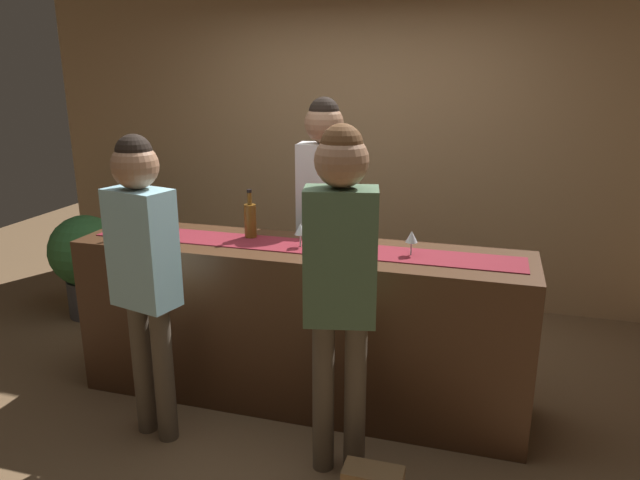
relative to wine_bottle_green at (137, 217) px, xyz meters
The scene contains 13 objects.
ground_plane 1.53m from the wine_bottle_green, ahead, with size 10.00×10.00×0.00m, color brown.
back_wall 2.23m from the wine_bottle_green, 61.50° to the left, with size 6.00×0.12×2.90m, color tan.
bar_counter 1.21m from the wine_bottle_green, ahead, with size 2.70×0.60×0.99m, color #472B19.
counter_runner_cloth 1.06m from the wine_bottle_green, ahead, with size 2.57×0.28×0.01m, color maroon.
wine_bottle_green is the anchor object (origin of this frame).
wine_bottle_amber 0.72m from the wine_bottle_green, ahead, with size 0.07×0.07×0.30m.
wine_glass_near_customer 1.29m from the wine_bottle_green, ahead, with size 0.07×0.07×0.14m.
wine_glass_mid_counter 1.07m from the wine_bottle_green, ahead, with size 0.07×0.07×0.14m.
wine_glass_far_end 1.71m from the wine_bottle_green, ahead, with size 0.07×0.07×0.14m.
bartender 1.21m from the wine_bottle_green, 30.54° to the left, with size 0.35×0.26×1.82m.
customer_sipping 1.56m from the wine_bottle_green, 21.12° to the right, with size 0.37×0.27×1.77m.
customer_browsing 0.69m from the wine_bottle_green, 54.84° to the right, with size 0.38×0.28×1.69m.
potted_plant_tall 1.43m from the wine_bottle_green, 143.38° to the left, with size 0.58×0.58×0.85m.
Camera 1 is at (1.05, -3.13, 2.01)m, focal length 33.08 mm.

